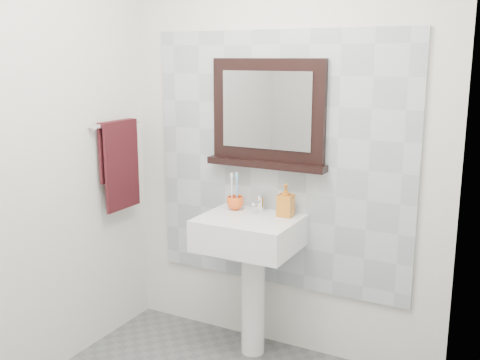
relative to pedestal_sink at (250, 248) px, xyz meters
The scene contains 11 objects.
back_wall 0.62m from the pedestal_sink, 70.67° to the left, with size 2.00×0.01×2.50m, color silver.
left_wall 1.39m from the pedestal_sink, 136.50° to the right, with size 0.01×2.20×2.50m, color silver.
right_wall 1.50m from the pedestal_sink, 38.98° to the right, with size 0.01×2.20×2.50m, color silver.
splashback 0.53m from the pedestal_sink, 69.68° to the left, with size 1.60×0.02×1.50m, color #AAB3B8.
pedestal_sink is the anchor object (origin of this frame).
toothbrush_cup 0.29m from the pedestal_sink, 145.07° to the left, with size 0.10×0.10×0.08m, color #FF5F1E.
toothbrushes 0.36m from the pedestal_sink, 145.18° to the left, with size 0.05×0.04×0.21m.
soap_dispenser 0.34m from the pedestal_sink, 33.74° to the left, with size 0.08×0.09×0.19m, color #C64F17.
framed_mirror 0.76m from the pedestal_sink, 83.94° to the left, with size 0.73×0.11×0.62m.
towel_bar 1.10m from the pedestal_sink, behind, with size 0.07×0.40×0.03m.
hand_towel 0.98m from the pedestal_sink, behind, with size 0.06×0.30×0.55m.
Camera 1 is at (1.31, -1.86, 1.75)m, focal length 42.00 mm.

